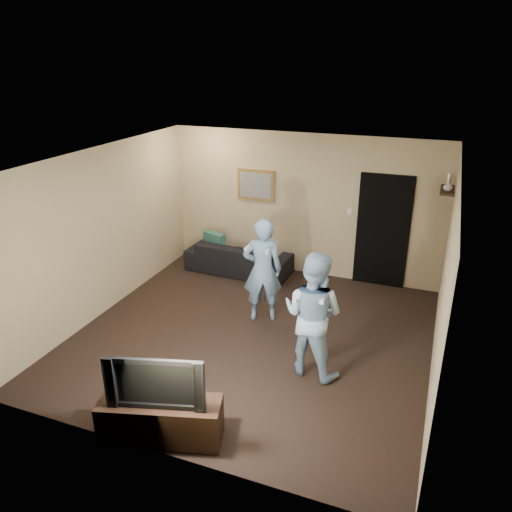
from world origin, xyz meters
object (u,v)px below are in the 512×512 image
at_px(television, 157,378).
at_px(wii_player_left, 262,270).
at_px(sofa, 239,258).
at_px(wii_player_right, 313,315).
at_px(tv_console, 161,420).

height_order(television, wii_player_left, wii_player_left).
bearing_deg(wii_player_left, sofa, 124.46).
bearing_deg(sofa, wii_player_left, 126.66).
distance_m(wii_player_left, wii_player_right, 1.53).
bearing_deg(tv_console, wii_player_left, 72.06).
xyz_separation_m(sofa, wii_player_left, (1.03, -1.51, 0.53)).
height_order(sofa, wii_player_left, wii_player_left).
relative_size(sofa, tv_console, 1.50).
xyz_separation_m(television, wii_player_right, (1.17, 1.78, 0.05)).
xyz_separation_m(television, wii_player_left, (0.09, 2.87, 0.04)).
relative_size(television, wii_player_right, 0.62).
bearing_deg(wii_player_right, sofa, 129.17).
bearing_deg(tv_console, sofa, 86.04).
bearing_deg(tv_console, television, 0.00).
bearing_deg(wii_player_left, television, -91.80).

